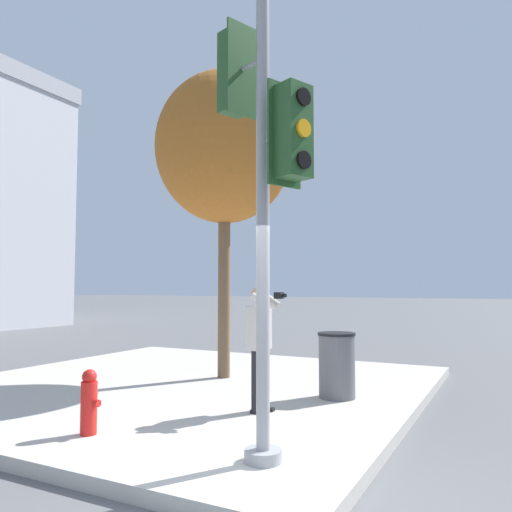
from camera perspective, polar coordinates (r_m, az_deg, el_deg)
The scene contains 7 objects.
ground_plane at distance 4.71m, azimuth 3.16°, elevation -27.09°, with size 160.00×160.00×0.00m, color #5B5B5E.
sidewalk_corner at distance 9.29m, azimuth -8.14°, elevation -14.66°, with size 8.00×8.00×0.16m.
traffic_signal_pole at distance 5.18m, azimuth 0.73°, elevation 11.15°, with size 0.69×1.18×4.95m.
person_photographer at distance 7.00m, azimuth 0.41°, elevation -9.09°, with size 0.50×0.53×1.73m.
street_tree at distance 9.97m, azimuth -3.61°, elevation 12.13°, with size 2.69×2.69×5.91m.
fire_hydrant at distance 6.38m, azimuth -18.54°, elevation -15.56°, with size 0.19×0.25×0.75m.
trash_bin at distance 8.03m, azimuth 9.23°, elevation -12.19°, with size 0.59×0.59×1.00m.
Camera 1 is at (-3.94, -1.77, 1.89)m, focal length 35.00 mm.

